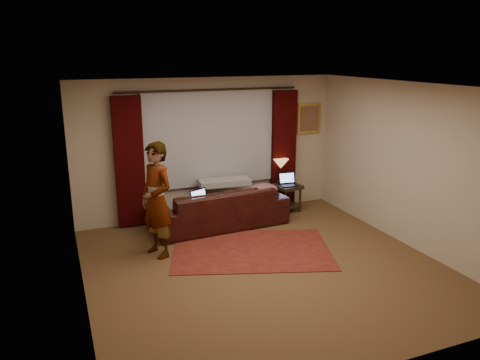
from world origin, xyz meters
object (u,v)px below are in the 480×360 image
object	(u,v)px
laptop_sofa	(203,198)
person	(157,200)
end_table	(287,198)
laptop_table	(289,180)
tiffany_lamp	(281,171)
sofa	(219,200)

from	to	relation	value
laptop_sofa	person	distance (m)	1.19
end_table	person	size ratio (longest dim) A/B	0.30
end_table	laptop_table	xyz separation A→B (m)	(-0.00, -0.06, 0.39)
person	laptop_table	bearing A→B (deg)	88.44
laptop_table	person	xyz separation A→B (m)	(-2.79, -1.04, 0.23)
tiffany_lamp	end_table	bearing A→B (deg)	-65.66
laptop_sofa	tiffany_lamp	size ratio (longest dim) A/B	0.77
sofa	person	bearing A→B (deg)	29.17
sofa	end_table	bearing A→B (deg)	-173.47
laptop_sofa	end_table	xyz separation A→B (m)	(1.85, 0.42, -0.34)
sofa	tiffany_lamp	size ratio (longest dim) A/B	4.95
sofa	laptop_table	size ratio (longest dim) A/B	6.72
laptop_table	person	distance (m)	2.99
end_table	tiffany_lamp	xyz separation A→B (m)	(-0.07, 0.16, 0.51)
laptop_sofa	laptop_table	bearing A→B (deg)	-12.18
laptop_table	end_table	bearing A→B (deg)	93.05
laptop_sofa	end_table	size ratio (longest dim) A/B	0.70
sofa	laptop_sofa	world-z (taller)	sofa
end_table	person	distance (m)	3.06
end_table	tiffany_lamp	bearing A→B (deg)	114.34
person	end_table	bearing A→B (deg)	89.45
laptop_sofa	tiffany_lamp	distance (m)	1.88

